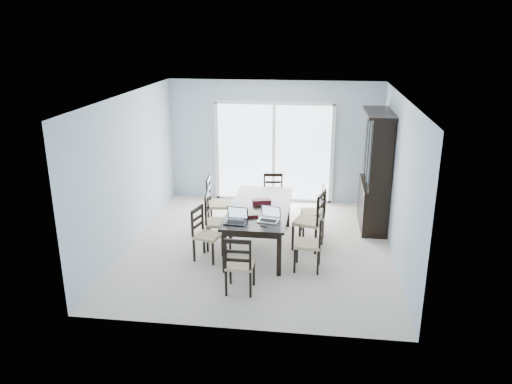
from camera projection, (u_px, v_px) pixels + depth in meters
floor at (260, 247)px, 8.68m from camera, size 5.00×5.00×0.00m
ceiling at (260, 96)px, 7.86m from camera, size 5.00×5.00×0.00m
back_wall at (274, 142)px, 10.62m from camera, size 4.50×0.02×2.60m
wall_left at (130, 170)px, 8.54m from camera, size 0.02×5.00×2.60m
wall_right at (399, 180)px, 8.00m from camera, size 0.02×5.00×2.60m
balcony at (277, 188)px, 11.99m from camera, size 4.50×2.00×0.10m
railing at (281, 154)px, 12.74m from camera, size 4.50×0.06×1.10m
dining_table at (260, 210)px, 8.47m from camera, size 1.00×2.20×0.75m
china_hutch at (376, 172)px, 9.27m from camera, size 0.50×1.38×2.20m
sliding_door at (274, 152)px, 10.67m from camera, size 2.52×0.05×2.18m
chair_left_near at (203, 228)px, 8.09m from camera, size 0.48×0.47×1.01m
chair_left_mid at (213, 215)px, 8.49m from camera, size 0.48×0.47×1.12m
chair_left_far at (215, 197)px, 9.32m from camera, size 0.48×0.47×1.14m
chair_right_near at (314, 237)px, 7.71m from camera, size 0.43×0.42×1.05m
chair_right_mid at (314, 214)px, 8.42m from camera, size 0.56×0.55×1.18m
chair_right_far at (318, 206)px, 9.04m from camera, size 0.46×0.44×1.04m
chair_end_near at (239, 259)px, 6.99m from camera, size 0.38×0.40×1.03m
chair_end_far at (273, 191)px, 9.87m from camera, size 0.43×0.44×1.02m
laptop_dark at (236, 220)px, 7.70m from camera, size 0.36×0.26×0.23m
laptop_silver at (268, 218)px, 7.78m from camera, size 0.36×0.28×0.22m
book_stack at (250, 214)px, 8.02m from camera, size 0.31×0.28×0.04m
cell_phone at (264, 226)px, 7.59m from camera, size 0.11×0.09×0.01m
game_box at (262, 202)px, 8.56m from camera, size 0.34×0.23×0.08m
hot_tub at (244, 164)px, 11.83m from camera, size 2.09×1.88×1.05m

